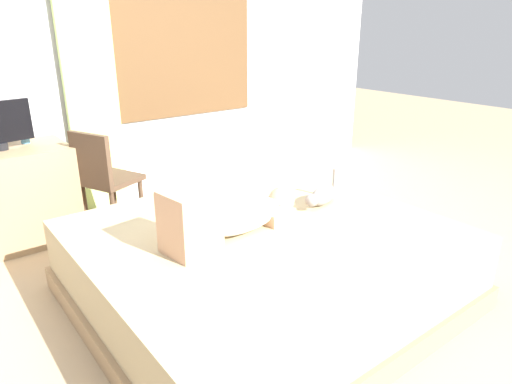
{
  "coord_description": "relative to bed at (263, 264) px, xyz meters",
  "views": [
    {
      "loc": [
        -1.56,
        -1.77,
        1.61
      ],
      "look_at": [
        0.07,
        0.34,
        0.62
      ],
      "focal_mm": 32.04,
      "sensor_mm": 36.0,
      "label": 1
    }
  ],
  "objects": [
    {
      "name": "cat",
      "position": [
        0.54,
        0.06,
        0.3
      ],
      "size": [
        0.35,
        0.18,
        0.21
      ],
      "color": "gray",
      "rests_on": "bed"
    },
    {
      "name": "back_wall_with_window",
      "position": [
        0.05,
        2.16,
        1.22
      ],
      "size": [
        6.4,
        0.14,
        2.9
      ],
      "color": "silver",
      "rests_on": "ground"
    },
    {
      "name": "desk",
      "position": [
        -1.04,
        1.76,
        0.14
      ],
      "size": [
        0.9,
        0.56,
        0.74
      ],
      "color": "#997A56",
      "rests_on": "ground"
    },
    {
      "name": "ground_plane",
      "position": [
        0.03,
        -0.14,
        -0.23
      ],
      "size": [
        16.0,
        16.0,
        0.0
      ],
      "primitive_type": "plane",
      "color": "tan"
    },
    {
      "name": "curtain_left",
      "position": [
        -0.24,
        2.04,
        1.07
      ],
      "size": [
        0.44,
        0.06,
        2.6
      ],
      "primitive_type": "cube",
      "color": "#ADCC75",
      "rests_on": "ground"
    },
    {
      "name": "bed",
      "position": [
        0.0,
        0.0,
        0.0
      ],
      "size": [
        2.06,
        1.89,
        0.47
      ],
      "color": "#997A56",
      "rests_on": "ground"
    },
    {
      "name": "cup",
      "position": [
        -0.84,
        1.86,
        0.56
      ],
      "size": [
        0.06,
        0.06,
        0.1
      ],
      "primitive_type": "cylinder",
      "color": "teal",
      "rests_on": "desk"
    },
    {
      "name": "chair_by_desk",
      "position": [
        -0.43,
        1.42,
        0.28
      ],
      "size": [
        0.5,
        0.5,
        0.86
      ],
      "color": "#4C3828",
      "rests_on": "ground"
    },
    {
      "name": "person_lying",
      "position": [
        -0.19,
        0.06,
        0.35
      ],
      "size": [
        0.94,
        0.37,
        0.34
      ],
      "color": "silver",
      "rests_on": "bed"
    }
  ]
}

